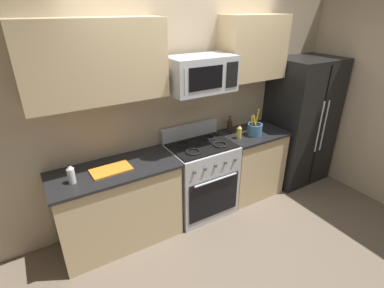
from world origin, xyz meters
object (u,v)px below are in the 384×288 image
at_px(microwave, 201,74).
at_px(bottle_vinegar, 71,174).
at_px(utensil_crock, 255,129).
at_px(range_oven, 201,178).
at_px(refrigerator, 300,122).
at_px(bottle_oil, 239,132).
at_px(bottle_soy, 230,124).
at_px(cutting_board, 111,170).

distance_m(microwave, bottle_vinegar, 1.62).
bearing_deg(utensil_crock, range_oven, 174.71).
height_order(refrigerator, bottle_oil, refrigerator).
bearing_deg(bottle_soy, refrigerator, -10.19).
distance_m(bottle_soy, bottle_vinegar, 2.01).
height_order(range_oven, bottle_oil, bottle_oil).
xyz_separation_m(bottle_soy, bottle_oil, (-0.03, -0.23, -0.01)).
xyz_separation_m(utensil_crock, cutting_board, (-1.82, 0.05, -0.07)).
xyz_separation_m(cutting_board, bottle_vinegar, (-0.37, -0.04, 0.08)).
xyz_separation_m(microwave, cutting_board, (-1.07, -0.04, -0.82)).
relative_size(range_oven, utensil_crock, 3.27).
bearing_deg(refrigerator, bottle_soy, 169.81).
bearing_deg(range_oven, microwave, 90.07).
bearing_deg(refrigerator, microwave, 178.55).
xyz_separation_m(refrigerator, microwave, (-1.67, 0.04, 0.85)).
height_order(bottle_vinegar, bottle_oil, bottle_vinegar).
bearing_deg(bottle_soy, bottle_vinegar, -173.23).
distance_m(range_oven, cutting_board, 1.16).
relative_size(refrigerator, bottle_oil, 9.54).
relative_size(utensil_crock, bottle_vinegar, 1.64).
distance_m(cutting_board, bottle_soy, 1.64).
xyz_separation_m(bottle_soy, bottle_vinegar, (-1.99, -0.24, -0.00)).
xyz_separation_m(range_oven, bottle_soy, (0.55, 0.18, 0.53)).
relative_size(refrigerator, cutting_board, 4.55).
distance_m(refrigerator, bottle_vinegar, 3.11).
bearing_deg(bottle_vinegar, utensil_crock, -0.43).
height_order(range_oven, refrigerator, refrigerator).
height_order(range_oven, utensil_crock, utensil_crock).
bearing_deg(cutting_board, refrigerator, -0.01).
relative_size(microwave, bottle_vinegar, 3.52).
bearing_deg(bottle_oil, range_oven, 174.45).
xyz_separation_m(cutting_board, bottle_soy, (1.62, 0.20, 0.09)).
distance_m(bottle_vinegar, bottle_oil, 1.96).
bearing_deg(utensil_crock, bottle_vinegar, 179.57).
relative_size(microwave, utensil_crock, 2.15).
relative_size(range_oven, bottle_soy, 5.21).
distance_m(range_oven, refrigerator, 1.72).
xyz_separation_m(microwave, bottle_soy, (0.55, 0.16, -0.74)).
height_order(cutting_board, bottle_oil, bottle_oil).
bearing_deg(microwave, bottle_oil, -8.28).
bearing_deg(utensil_crock, microwave, 172.83).
relative_size(range_oven, bottle_vinegar, 5.35).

